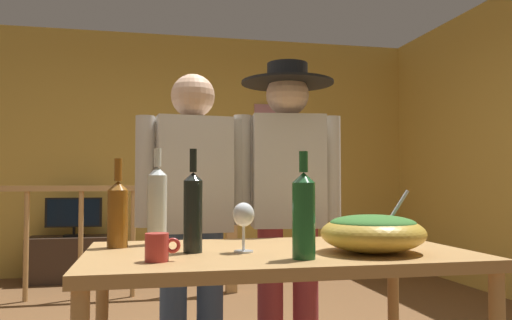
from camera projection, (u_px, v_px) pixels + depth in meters
The scene contains 15 objects.
back_wall at pixel (172, 153), 5.94m from camera, with size 5.80×0.10×2.74m, color gold.
framed_picture at pixel (275, 120), 6.15m from camera, with size 0.52×0.03×0.38m, color #B97B88.
stair_railing at pixel (108, 225), 4.58m from camera, with size 3.25×0.10×1.05m.
tv_console at pixel (74, 259), 5.33m from camera, with size 0.90×0.40×0.46m, color #38281E.
flat_screen_tv at pixel (74, 213), 5.32m from camera, with size 0.56×0.12×0.41m.
serving_table at pixel (277, 272), 1.84m from camera, with size 1.34×0.78×0.78m.
salad_bowl at pixel (373, 231), 1.77m from camera, with size 0.36×0.36×0.22m.
wine_glass at pixel (244, 217), 1.78m from camera, with size 0.08×0.08×0.17m.
wine_bottle_amber at pixel (118, 212), 1.91m from camera, with size 0.08×0.08×0.33m.
wine_bottle_clear at pixel (157, 204), 2.01m from camera, with size 0.08×0.08×0.38m.
wine_bottle_green at pixel (304, 214), 1.62m from camera, with size 0.07×0.07×0.34m.
wine_bottle_dark at pixel (193, 210), 1.77m from camera, with size 0.07×0.07×0.36m.
mug_red at pixel (158, 247), 1.57m from camera, with size 0.11×0.07×0.09m.
person_standing_left at pixel (192, 206), 2.50m from camera, with size 0.55×0.26×1.56m.
person_standing_right at pixel (288, 193), 2.60m from camera, with size 0.55×0.47×1.64m.
Camera 1 is at (-0.28, -2.86, 1.03)m, focal length 35.92 mm.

